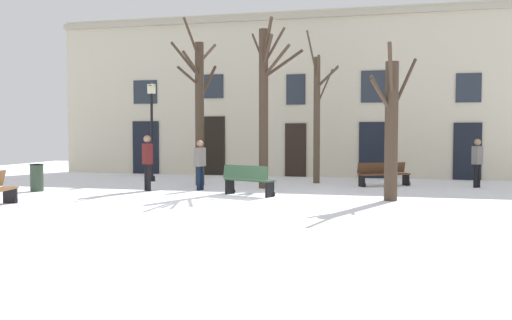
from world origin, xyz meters
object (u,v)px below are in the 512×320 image
(tree_near_facade, at_px, (391,127))
(streetlamp, at_px, (152,121))
(bench_back_to_back_right, at_px, (383,174))
(person_near_bench, at_px, (200,163))
(litter_bin, at_px, (37,177))
(tree_center, at_px, (317,114))
(bench_near_center_tree, at_px, (248,180))
(tree_left_of_center, at_px, (265,101))
(person_by_shop_door, at_px, (147,160))
(tree_foreground, at_px, (199,107))
(person_strolling, at_px, (477,161))

(tree_near_facade, relative_size, streetlamp, 1.12)
(bench_back_to_back_right, relative_size, person_near_bench, 1.13)
(tree_near_facade, bearing_deg, litter_bin, -178.87)
(tree_center, xyz_separation_m, tree_near_facade, (2.68, -4.73, -0.51))
(litter_bin, xyz_separation_m, bench_near_center_tree, (6.99, 0.41, 0.03))
(tree_left_of_center, distance_m, streetlamp, 5.15)
(bench_near_center_tree, xyz_separation_m, person_by_shop_door, (-3.55, 0.58, 0.54))
(litter_bin, bearing_deg, person_near_bench, 17.42)
(bench_near_center_tree, distance_m, bench_back_to_back_right, 5.64)
(tree_center, distance_m, tree_near_facade, 5.46)
(tree_foreground, xyz_separation_m, bench_near_center_tree, (2.55, -2.83, -2.35))
(tree_foreground, relative_size, streetlamp, 1.52)
(bench_near_center_tree, bearing_deg, litter_bin, 24.66)
(bench_near_center_tree, relative_size, person_strolling, 1.00)
(bench_near_center_tree, bearing_deg, streetlamp, -16.84)
(tree_near_facade, distance_m, litter_bin, 11.28)
(tree_center, bearing_deg, tree_foreground, -157.10)
(litter_bin, relative_size, bench_back_to_back_right, 0.48)
(tree_center, height_order, tree_left_of_center, tree_left_of_center)
(litter_bin, height_order, person_near_bench, person_near_bench)
(bench_near_center_tree, xyz_separation_m, bench_back_to_back_right, (3.93, 4.05, -0.04))
(tree_near_facade, bearing_deg, bench_back_to_back_right, 93.35)
(tree_center, xyz_separation_m, bench_near_center_tree, (-1.50, -4.54, -2.10))
(tree_left_of_center, relative_size, bench_back_to_back_right, 3.00)
(person_by_shop_door, height_order, person_near_bench, person_by_shop_door)
(tree_left_of_center, bearing_deg, person_by_shop_door, -154.74)
(person_strolling, height_order, person_by_shop_door, person_by_shop_door)
(person_strolling, bearing_deg, tree_center, -55.12)
(tree_foreground, height_order, person_near_bench, tree_foreground)
(tree_near_facade, height_order, person_near_bench, tree_near_facade)
(tree_foreground, xyz_separation_m, person_near_bench, (0.61, -1.66, -1.92))
(streetlamp, relative_size, bench_near_center_tree, 2.27)
(streetlamp, xyz_separation_m, litter_bin, (-2.13, -4.23, -1.90))
(tree_center, xyz_separation_m, person_by_shop_door, (-5.05, -3.97, -1.56))
(litter_bin, bearing_deg, person_by_shop_door, 15.94)
(tree_center, distance_m, person_by_shop_door, 6.61)
(bench_back_to_back_right, xyz_separation_m, person_by_shop_door, (-7.48, -3.47, 0.58))
(tree_center, height_order, person_strolling, tree_center)
(tree_left_of_center, distance_m, litter_bin, 7.90)
(tree_left_of_center, xyz_separation_m, bench_near_center_tree, (-0.00, -2.25, -2.50))
(litter_bin, bearing_deg, tree_center, 30.25)
(tree_foreground, xyz_separation_m, person_by_shop_door, (-1.00, -2.26, -1.81))
(streetlamp, distance_m, bench_near_center_tree, 6.46)
(tree_foreground, bearing_deg, streetlamp, 156.78)
(litter_bin, relative_size, person_by_shop_door, 0.49)
(person_strolling, relative_size, person_by_shop_door, 0.93)
(bench_near_center_tree, xyz_separation_m, person_near_bench, (-1.95, 1.18, 0.43))
(tree_left_of_center, bearing_deg, bench_near_center_tree, -90.06)
(streetlamp, xyz_separation_m, person_by_shop_door, (1.31, -3.24, -1.32))
(tree_center, bearing_deg, tree_near_facade, -60.48)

